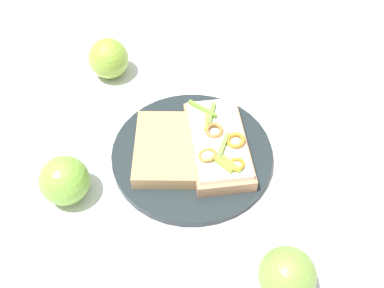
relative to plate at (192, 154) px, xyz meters
name	(u,v)px	position (x,y,z in m)	size (l,w,h in m)	color
ground_plane	(192,157)	(0.00, 0.00, -0.01)	(2.00, 2.00, 0.00)	silver
plate	(192,154)	(0.00, 0.00, 0.00)	(0.27, 0.27, 0.02)	#212A2D
sandwich	(218,143)	(0.00, 0.04, 0.03)	(0.19, 0.10, 0.05)	tan
bread_slice_side	(166,149)	(0.00, -0.04, 0.02)	(0.15, 0.10, 0.03)	tan
apple_0	(65,180)	(0.06, -0.20, 0.03)	(0.08, 0.08, 0.08)	#7EB73F
apple_1	(109,58)	(-0.22, -0.14, 0.03)	(0.08, 0.08, 0.08)	#89AD3A
apple_2	(287,275)	(0.24, 0.10, 0.03)	(0.08, 0.08, 0.08)	#7AA041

